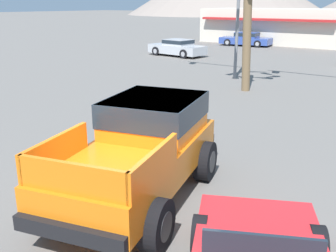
% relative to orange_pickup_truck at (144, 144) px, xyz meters
% --- Properties ---
extents(ground_plane, '(320.00, 320.00, 0.00)m').
position_rel_orange_pickup_truck_xyz_m(ground_plane, '(0.28, -0.68, -1.06)').
color(ground_plane, slate).
extents(orange_pickup_truck, '(3.15, 5.05, 1.88)m').
position_rel_orange_pickup_truck_xyz_m(orange_pickup_truck, '(0.00, 0.00, 0.00)').
color(orange_pickup_truck, orange).
rests_on(orange_pickup_truck, ground_plane).
extents(parked_car_blue, '(4.69, 2.37, 1.21)m').
position_rel_orange_pickup_truck_xyz_m(parked_car_blue, '(-11.12, 27.93, -0.44)').
color(parked_car_blue, '#334C9E').
rests_on(parked_car_blue, ground_plane).
extents(parked_car_silver, '(4.46, 2.18, 1.21)m').
position_rel_orange_pickup_truck_xyz_m(parked_car_silver, '(-12.04, 18.36, -0.44)').
color(parked_car_silver, '#B7BABF').
rests_on(parked_car_silver, ground_plane).
extents(traffic_light_main, '(4.07, 0.38, 5.07)m').
position_rel_orange_pickup_truck_xyz_m(traffic_light_main, '(-0.52, 12.89, 2.53)').
color(traffic_light_main, slate).
rests_on(traffic_light_main, ground_plane).
extents(storefront_building, '(13.89, 6.89, 3.23)m').
position_rel_orange_pickup_truck_xyz_m(storefront_building, '(-9.88, 32.24, 0.56)').
color(storefront_building, beige).
rests_on(storefront_building, ground_plane).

